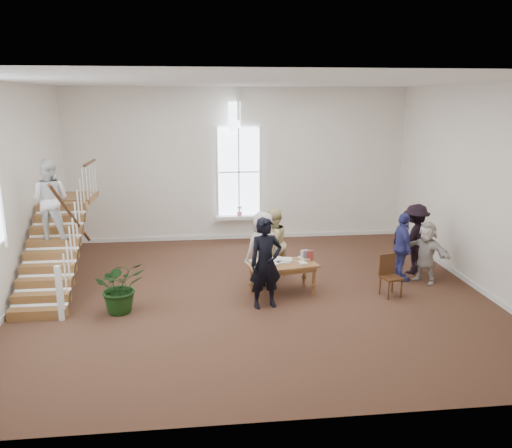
{
  "coord_description": "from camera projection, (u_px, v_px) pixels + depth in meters",
  "views": [
    {
      "loc": [
        -1.11,
        -10.21,
        4.16
      ],
      "look_at": [
        0.07,
        0.4,
        1.47
      ],
      "focal_mm": 35.0,
      "sensor_mm": 36.0,
      "label": 1
    }
  ],
  "objects": [
    {
      "name": "staircase",
      "position": [
        53.0,
        219.0,
        10.84
      ],
      "size": [
        1.1,
        4.1,
        2.92
      ],
      "color": "brown",
      "rests_on": "ground"
    },
    {
      "name": "woman_cluster_a",
      "position": [
        402.0,
        247.0,
        11.61
      ],
      "size": [
        0.43,
        0.96,
        1.61
      ],
      "primitive_type": "imported",
      "rotation": [
        0.0,
        0.0,
        1.53
      ],
      "color": "navy",
      "rests_on": "ground"
    },
    {
      "name": "police_officer",
      "position": [
        266.0,
        263.0,
        10.06
      ],
      "size": [
        0.77,
        0.59,
        1.88
      ],
      "primitive_type": "imported",
      "rotation": [
        0.0,
        0.0,
        0.22
      ],
      "color": "black",
      "rests_on": "ground"
    },
    {
      "name": "ground",
      "position": [
        255.0,
        293.0,
        10.98
      ],
      "size": [
        10.0,
        10.0,
        0.0
      ],
      "primitive_type": "plane",
      "color": "#3F2319",
      "rests_on": "ground"
    },
    {
      "name": "woman_cluster_c",
      "position": [
        426.0,
        252.0,
        11.49
      ],
      "size": [
        1.08,
        1.36,
        1.44
      ],
      "primitive_type": "imported",
      "rotation": [
        0.0,
        0.0,
        5.28
      ],
      "color": "#BEB3AB",
      "rests_on": "ground"
    },
    {
      "name": "library_table",
      "position": [
        282.0,
        267.0,
        10.83
      ],
      "size": [
        1.58,
        1.01,
        0.75
      ],
      "rotation": [
        0.0,
        0.0,
        0.2
      ],
      "color": "brown",
      "rests_on": "ground"
    },
    {
      "name": "elderly_woman",
      "position": [
        263.0,
        249.0,
        11.29
      ],
      "size": [
        0.99,
        0.84,
        1.72
      ],
      "primitive_type": "imported",
      "rotation": [
        0.0,
        0.0,
        3.55
      ],
      "color": "beige",
      "rests_on": "ground"
    },
    {
      "name": "room_shell",
      "position": [
        239.0,
        226.0,
        15.11
      ],
      "size": [
        10.49,
        10.0,
        10.0
      ],
      "color": "white",
      "rests_on": "ground"
    },
    {
      "name": "person_yellow",
      "position": [
        273.0,
        243.0,
        11.81
      ],
      "size": [
        1.03,
        1.01,
        1.67
      ],
      "primitive_type": "imported",
      "rotation": [
        0.0,
        0.0,
        3.86
      ],
      "color": "#D9C787",
      "rests_on": "ground"
    },
    {
      "name": "floor_plant",
      "position": [
        121.0,
        286.0,
        9.9
      ],
      "size": [
        1.17,
        1.08,
        1.08
      ],
      "primitive_type": "imported",
      "rotation": [
        0.0,
        0.0,
        0.28
      ],
      "color": "black",
      "rests_on": "ground"
    },
    {
      "name": "woman_cluster_b",
      "position": [
        415.0,
        239.0,
        12.08
      ],
      "size": [
        1.28,
        1.15,
        1.72
      ],
      "primitive_type": "imported",
      "rotation": [
        0.0,
        0.0,
        3.73
      ],
      "color": "black",
      "rests_on": "ground"
    },
    {
      "name": "side_chair",
      "position": [
        389.0,
        273.0,
        10.77
      ],
      "size": [
        0.48,
        0.48,
        0.91
      ],
      "rotation": [
        0.0,
        0.0,
        0.24
      ],
      "color": "#311F0D",
      "rests_on": "ground"
    }
  ]
}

